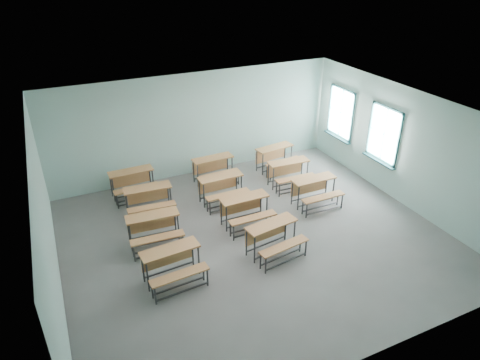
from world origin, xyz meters
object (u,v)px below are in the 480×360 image
at_px(desk_unit_r1c2, 316,188).
at_px(desk_unit_r2c0, 149,197).
at_px(desk_unit_r1c1, 246,208).
at_px(desk_unit_r2c1, 222,186).
at_px(desk_unit_r3c0, 133,180).
at_px(desk_unit_r3c1, 214,167).
at_px(desk_unit_r3c2, 276,155).
at_px(desk_unit_r1c0, 154,226).
at_px(desk_unit_r0c0, 173,261).
at_px(desk_unit_r2c2, 290,170).
at_px(desk_unit_r0c1, 274,235).

distance_m(desk_unit_r1c2, desk_unit_r2c0, 4.52).
distance_m(desk_unit_r1c1, desk_unit_r2c1, 1.32).
height_order(desk_unit_r3c0, desk_unit_r3c1, same).
xyz_separation_m(desk_unit_r2c1, desk_unit_r3c1, (0.25, 1.21, 0.00)).
relative_size(desk_unit_r1c1, desk_unit_r3c2, 0.93).
bearing_deg(desk_unit_r3c0, desk_unit_r3c2, -4.60).
distance_m(desk_unit_r1c1, desk_unit_r2c0, 2.62).
bearing_deg(desk_unit_r1c0, desk_unit_r1c1, -0.37).
bearing_deg(desk_unit_r3c0, desk_unit_r3c1, -5.51).
xyz_separation_m(desk_unit_r0c0, desk_unit_r2c2, (4.42, 2.62, 0.00)).
height_order(desk_unit_r2c1, desk_unit_r3c1, same).
height_order(desk_unit_r2c1, desk_unit_r2c2, same).
bearing_deg(desk_unit_r1c2, desk_unit_r1c0, 179.50).
bearing_deg(desk_unit_r0c1, desk_unit_r2c1, 85.73).
height_order(desk_unit_r0c0, desk_unit_r2c2, same).
relative_size(desk_unit_r1c2, desk_unit_r2c0, 0.96).
bearing_deg(desk_unit_r3c1, desk_unit_r0c1, -93.40).
distance_m(desk_unit_r1c1, desk_unit_r2c2, 2.48).
bearing_deg(desk_unit_r0c1, desk_unit_r1c1, 84.78).
relative_size(desk_unit_r1c0, desk_unit_r2c1, 1.03).
relative_size(desk_unit_r1c2, desk_unit_r2c1, 0.99).
bearing_deg(desk_unit_r1c1, desk_unit_r2c0, 143.56).
xyz_separation_m(desk_unit_r0c0, desk_unit_r3c0, (0.03, 3.97, 0.00)).
height_order(desk_unit_r1c0, desk_unit_r2c1, same).
height_order(desk_unit_r2c1, desk_unit_r3c0, same).
bearing_deg(desk_unit_r2c1, desk_unit_r2c0, 172.76).
bearing_deg(desk_unit_r3c0, desk_unit_r2c2, -18.58).
bearing_deg(desk_unit_r2c1, desk_unit_r3c2, 24.92).
bearing_deg(desk_unit_r3c0, desk_unit_r2c0, -82.78).
relative_size(desk_unit_r2c1, desk_unit_r2c2, 0.97).
xyz_separation_m(desk_unit_r1c0, desk_unit_r3c1, (2.49, 2.36, 0.00)).
xyz_separation_m(desk_unit_r1c0, desk_unit_r2c2, (4.43, 1.18, 0.00)).
relative_size(desk_unit_r2c0, desk_unit_r3c0, 1.03).
xyz_separation_m(desk_unit_r1c2, desk_unit_r2c1, (-2.28, 1.21, 0.00)).
bearing_deg(desk_unit_r0c0, desk_unit_r3c0, 85.57).
bearing_deg(desk_unit_r2c1, desk_unit_r0c0, -131.31).
bearing_deg(desk_unit_r2c2, desk_unit_r3c0, 165.93).
bearing_deg(desk_unit_r3c2, desk_unit_r1c2, -99.86).
bearing_deg(desk_unit_r3c0, desk_unit_r0c1, -61.15).
bearing_deg(desk_unit_r1c1, desk_unit_r2c1, 94.37).
bearing_deg(desk_unit_r0c1, desk_unit_r1c0, 140.03).
distance_m(desk_unit_r1c2, desk_unit_r2c1, 2.58).
relative_size(desk_unit_r0c0, desk_unit_r3c1, 1.02).
relative_size(desk_unit_r0c1, desk_unit_r1c2, 1.08).
bearing_deg(desk_unit_r1c2, desk_unit_r0c1, -145.28).
distance_m(desk_unit_r1c0, desk_unit_r3c0, 2.53).
distance_m(desk_unit_r2c2, desk_unit_r3c1, 2.27).
xyz_separation_m(desk_unit_r0c0, desk_unit_r1c2, (4.49, 1.38, 0.00)).
distance_m(desk_unit_r2c1, desk_unit_r3c2, 2.61).
relative_size(desk_unit_r1c1, desk_unit_r1c2, 1.00).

